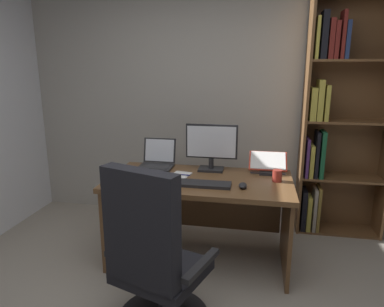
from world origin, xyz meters
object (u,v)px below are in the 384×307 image
object	(u,v)px
notepad	(180,176)
coffee_mug	(277,176)
bookshelf	(336,121)
open_binder	(143,182)
monitor	(211,148)
computer_mouse	(243,186)
office_chair	(154,266)
pen	(182,175)
keyboard	(204,184)
reading_stand_with_book	(268,163)
desk	(201,199)
laptop	(157,161)

from	to	relation	value
notepad	coffee_mug	distance (m)	0.80
bookshelf	open_binder	bearing A→B (deg)	-147.57
monitor	computer_mouse	bearing A→B (deg)	-54.51
bookshelf	office_chair	bearing A→B (deg)	-127.62
monitor	computer_mouse	size ratio (longest dim) A/B	4.38
open_binder	pen	bearing A→B (deg)	47.05
office_chair	open_binder	xyz separation A→B (m)	(-0.29, 0.69, 0.28)
keyboard	pen	world-z (taller)	keyboard
reading_stand_with_book	open_binder	world-z (taller)	reading_stand_with_book
desk	laptop	size ratio (longest dim) A/B	4.96
desk	bookshelf	size ratio (longest dim) A/B	0.67
computer_mouse	open_binder	distance (m)	0.78
computer_mouse	notepad	xyz separation A→B (m)	(-0.54, 0.20, -0.02)
office_chair	keyboard	bearing A→B (deg)	94.48
bookshelf	computer_mouse	xyz separation A→B (m)	(-0.82, -0.97, -0.37)
office_chair	coffee_mug	distance (m)	1.26
desk	bookshelf	bearing A→B (deg)	31.74
laptop	pen	world-z (taller)	laptop
reading_stand_with_book	pen	bearing A→B (deg)	-159.07
laptop	pen	xyz separation A→B (m)	(0.29, -0.23, -0.04)
laptop	keyboard	bearing A→B (deg)	-40.23
bookshelf	computer_mouse	bearing A→B (deg)	-130.40
desk	computer_mouse	bearing A→B (deg)	-32.95
computer_mouse	desk	bearing A→B (deg)	147.05
desk	reading_stand_with_book	size ratio (longest dim) A/B	4.62
pen	open_binder	bearing A→B (deg)	-136.43
pen	monitor	bearing A→B (deg)	45.77
bookshelf	monitor	size ratio (longest dim) A/B	4.96
bookshelf	pen	bearing A→B (deg)	-150.17
pen	office_chair	bearing A→B (deg)	-88.59
desk	laptop	xyz separation A→B (m)	(-0.44, 0.19, 0.26)
laptop	notepad	world-z (taller)	laptop
desk	pen	world-z (taller)	pen
pen	coffee_mug	world-z (taller)	coffee_mug
laptop	computer_mouse	distance (m)	0.91
desk	laptop	distance (m)	0.55
desk	reading_stand_with_book	distance (m)	0.67
office_chair	open_binder	distance (m)	0.80
keyboard	reading_stand_with_book	size ratio (longest dim) A/B	1.28
pen	coffee_mug	bearing A→B (deg)	0.78
reading_stand_with_book	desk	bearing A→B (deg)	-156.94
open_binder	bookshelf	bearing A→B (deg)	35.90
keyboard	computer_mouse	xyz separation A→B (m)	(0.30, 0.00, 0.01)
monitor	keyboard	size ratio (longest dim) A/B	1.08
office_chair	open_binder	bearing A→B (deg)	131.50
office_chair	laptop	size ratio (longest dim) A/B	3.63
pen	notepad	bearing A→B (deg)	180.00
office_chair	keyboard	size ratio (longest dim) A/B	2.63
laptop	computer_mouse	bearing A→B (deg)	-27.93
notepad	keyboard	bearing A→B (deg)	-40.22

